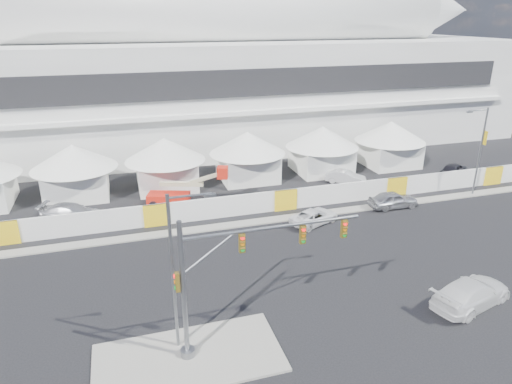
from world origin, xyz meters
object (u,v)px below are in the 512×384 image
object	(u,v)px
lot_car_a	(346,177)
streetlight_median	(177,263)
pickup_near	(471,293)
traffic_mast	(222,279)
streetlight_curb	(479,146)
pickup_curb	(314,216)
boom_lift	(176,194)
lot_car_c	(71,213)
sedan_silver	(393,200)
lot_car_b	(454,169)

from	to	relation	value
lot_car_a	streetlight_median	distance (m)	30.28
pickup_near	traffic_mast	bearing A→B (deg)	72.36
streetlight_median	streetlight_curb	size ratio (longest dim) A/B	1.00
pickup_curb	streetlight_median	world-z (taller)	streetlight_median
lot_car_a	boom_lift	bearing A→B (deg)	130.76
lot_car_a	lot_car_c	distance (m)	28.13
sedan_silver	lot_car_a	distance (m)	7.53
pickup_near	traffic_mast	distance (m)	16.42
streetlight_median	boom_lift	world-z (taller)	streetlight_median
pickup_curb	lot_car_a	bearing A→B (deg)	-63.30
traffic_mast	streetlight_median	bearing A→B (deg)	155.13
pickup_curb	pickup_near	world-z (taller)	pickup_near
lot_car_c	streetlight_curb	xyz separation A→B (m)	(38.83, -5.04, 4.41)
sedan_silver	lot_car_a	size ratio (longest dim) A/B	1.10
pickup_near	lot_car_c	bearing A→B (deg)	34.24
sedan_silver	lot_car_a	bearing A→B (deg)	10.03
lot_car_a	streetlight_curb	xyz separation A→B (m)	(10.77, -6.89, 4.51)
pickup_near	streetlight_median	distance (m)	18.72
lot_car_c	streetlight_median	xyz separation A→B (m)	(7.03, -19.43, 4.52)
lot_car_a	traffic_mast	distance (m)	29.46
lot_car_b	boom_lift	xyz separation A→B (m)	(-31.58, 0.75, 0.30)
pickup_curb	pickup_near	bearing A→B (deg)	175.79
lot_car_b	boom_lift	world-z (taller)	boom_lift
traffic_mast	streetlight_median	size ratio (longest dim) A/B	1.11
streetlight_median	boom_lift	size ratio (longest dim) A/B	1.11
lot_car_c	streetlight_curb	distance (m)	39.41
pickup_curb	lot_car_c	world-z (taller)	lot_car_c
sedan_silver	pickup_near	size ratio (longest dim) A/B	0.78
lot_car_c	lot_car_b	bearing A→B (deg)	-66.22
lot_car_a	pickup_near	bearing A→B (deg)	-148.47
pickup_curb	traffic_mast	xyz separation A→B (m)	(-11.45, -13.75, 3.89)
lot_car_b	pickup_near	bearing A→B (deg)	113.37
lot_car_c	traffic_mast	xyz separation A→B (m)	(9.15, -20.41, 3.73)
boom_lift	lot_car_a	bearing A→B (deg)	20.60
lot_car_c	traffic_mast	world-z (taller)	traffic_mast
lot_car_a	boom_lift	size ratio (longest dim) A/B	0.53
pickup_curb	streetlight_median	xyz separation A→B (m)	(-13.57, -12.76, 4.68)
streetlight_median	traffic_mast	bearing A→B (deg)	-24.87
streetlight_median	pickup_curb	bearing A→B (deg)	43.25
sedan_silver	pickup_curb	bearing A→B (deg)	97.92
lot_car_a	lot_car_c	size ratio (longest dim) A/B	0.77
pickup_curb	boom_lift	distance (m)	13.62
pickup_near	streetlight_median	size ratio (longest dim) A/B	0.67
pickup_curb	lot_car_b	size ratio (longest dim) A/B	1.04
pickup_near	streetlight_curb	bearing A→B (deg)	-57.03
streetlight_curb	streetlight_median	bearing A→B (deg)	-155.66
pickup_near	lot_car_b	distance (m)	26.61
lot_car_a	streetlight_curb	bearing A→B (deg)	-83.78
pickup_near	lot_car_c	distance (m)	32.66
sedan_silver	lot_car_b	xyz separation A→B (m)	(11.82, 6.07, -0.03)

